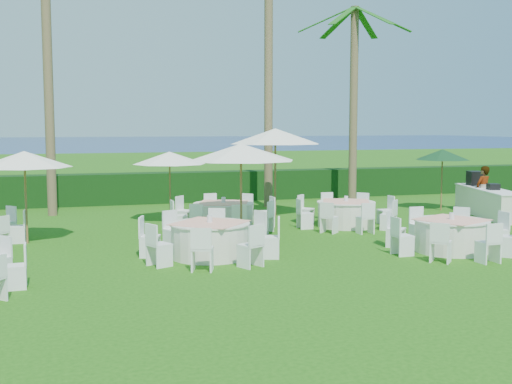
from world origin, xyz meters
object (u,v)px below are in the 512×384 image
(banquet_table_c, at_px, (451,235))
(umbrella_a, at_px, (24,159))
(banquet_table_f, at_px, (346,213))
(umbrella_b, at_px, (241,152))
(banquet_table_b, at_px, (210,239))
(umbrella_c, at_px, (170,158))
(umbrella_green, at_px, (442,155))
(umbrella_d, at_px, (275,136))
(buffet_table, at_px, (487,201))
(banquet_table_e, at_px, (224,215))
(staff_person, at_px, (483,191))

(banquet_table_c, bearing_deg, umbrella_a, 157.22)
(banquet_table_f, bearing_deg, umbrella_b, -159.27)
(banquet_table_b, relative_size, umbrella_c, 1.39)
(umbrella_a, xyz_separation_m, umbrella_green, (14.07, 2.57, -0.18))
(banquet_table_b, distance_m, banquet_table_f, 5.96)
(umbrella_d, height_order, buffet_table, umbrella_d)
(umbrella_b, bearing_deg, banquet_table_c, -32.91)
(banquet_table_c, relative_size, banquet_table_f, 1.02)
(banquet_table_f, distance_m, umbrella_a, 9.34)
(banquet_table_f, xyz_separation_m, umbrella_d, (-1.40, 2.60, 2.30))
(banquet_table_e, height_order, umbrella_b, umbrella_b)
(umbrella_a, bearing_deg, umbrella_d, 19.44)
(umbrella_a, xyz_separation_m, staff_person, (14.75, 1.09, -1.36))
(banquet_table_c, relative_size, umbrella_d, 1.02)
(banquet_table_b, distance_m, staff_person, 11.40)
(umbrella_d, xyz_separation_m, umbrella_green, (6.31, -0.17, -0.69))
(banquet_table_f, relative_size, umbrella_c, 1.33)
(umbrella_c, bearing_deg, umbrella_a, -149.26)
(staff_person, bearing_deg, banquet_table_b, 4.06)
(umbrella_b, bearing_deg, staff_person, 14.25)
(banquet_table_c, xyz_separation_m, banquet_table_e, (-4.48, 4.96, -0.00))
(staff_person, bearing_deg, umbrella_d, -30.93)
(umbrella_c, relative_size, buffet_table, 0.56)
(banquet_table_c, xyz_separation_m, umbrella_b, (-4.51, 2.92, 1.95))
(banquet_table_b, height_order, umbrella_green, umbrella_green)
(banquet_table_b, bearing_deg, umbrella_green, 29.87)
(umbrella_c, xyz_separation_m, buffet_table, (10.56, -1.65, -1.55))
(umbrella_green, relative_size, staff_person, 1.31)
(umbrella_green, bearing_deg, banquet_table_b, -150.13)
(buffet_table, distance_m, staff_person, 0.43)
(banquet_table_b, bearing_deg, umbrella_c, 89.98)
(umbrella_c, distance_m, umbrella_d, 3.66)
(buffet_table, bearing_deg, banquet_table_c, -133.64)
(banquet_table_e, xyz_separation_m, staff_person, (9.27, 0.32, 0.43))
(umbrella_a, relative_size, umbrella_d, 0.78)
(buffet_table, bearing_deg, umbrella_b, -167.30)
(banquet_table_e, distance_m, umbrella_d, 3.79)
(umbrella_green, xyz_separation_m, staff_person, (0.68, -1.47, -1.18))
(buffet_table, bearing_deg, banquet_table_f, -172.97)
(umbrella_b, bearing_deg, umbrella_green, 23.97)
(umbrella_green, bearing_deg, umbrella_d, 178.43)
(banquet_table_b, xyz_separation_m, umbrella_a, (-4.17, 3.12, 1.77))
(banquet_table_f, relative_size, buffet_table, 0.74)
(banquet_table_c, bearing_deg, umbrella_d, 107.57)
(staff_person, bearing_deg, umbrella_c, -25.13)
(banquet_table_f, relative_size, umbrella_a, 1.28)
(staff_person, bearing_deg, umbrella_a, -13.42)
(banquet_table_b, xyz_separation_m, umbrella_b, (1.28, 1.85, 1.94))
(umbrella_a, bearing_deg, banquet_table_e, 8.07)
(banquet_table_e, xyz_separation_m, umbrella_a, (-5.48, -0.78, 1.79))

